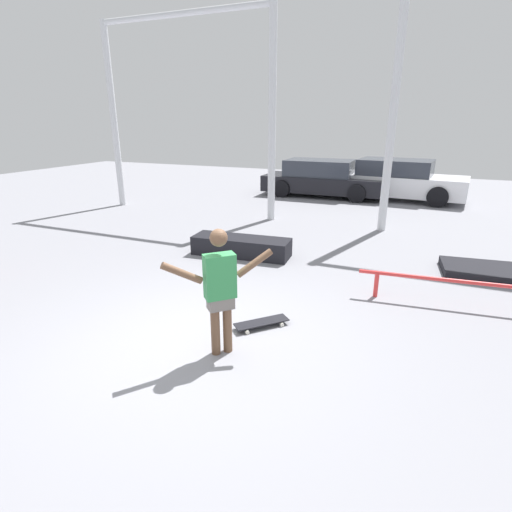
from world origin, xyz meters
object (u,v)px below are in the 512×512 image
skateboarder (220,286)px  parked_car_black (322,179)px  parked_car_white (398,180)px  grind_box (241,246)px  skateboard (262,322)px  grind_rail (466,285)px

skateboarder → parked_car_black: 10.93m
parked_car_white → skateboarder: bearing=-90.4°
skateboarder → grind_box: 3.72m
grind_box → skateboard: bearing=-59.9°
skateboarder → grind_box: (-1.33, 3.41, -0.67)m
grind_rail → parked_car_white: parked_car_white is taller
grind_box → parked_car_black: bearing=91.3°
skateboard → grind_box: 3.06m
skateboard → parked_car_black: (-1.70, 10.06, 0.56)m
skateboard → grind_rail: grind_rail is taller
grind_rail → skateboarder: bearing=-137.7°
parked_car_black → parked_car_white: 2.64m
skateboard → parked_car_white: bearing=38.7°
skateboarder → skateboard: 1.13m
skateboard → grind_rail: (2.55, 1.74, 0.29)m
grind_box → parked_car_black: parked_car_black is taller
skateboard → grind_rail: 3.10m
skateboard → parked_car_black: 10.22m
grind_box → parked_car_black: 7.43m
grind_box → skateboarder: bearing=-68.7°
grind_rail → parked_car_black: size_ratio=0.70×
skateboarder → grind_rail: skateboarder is taller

